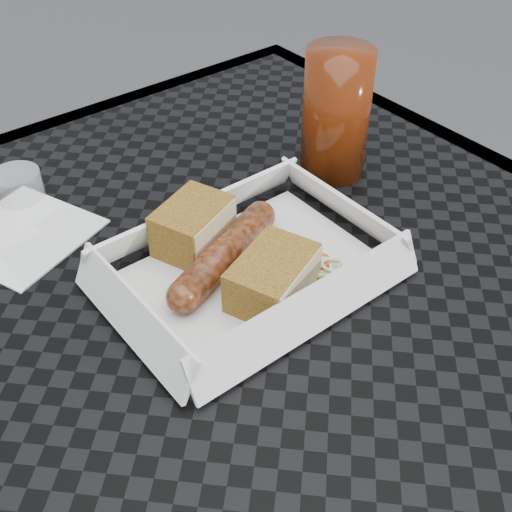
{
  "coord_description": "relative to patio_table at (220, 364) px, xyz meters",
  "views": [
    {
      "loc": [
        -0.21,
        -0.32,
        1.14
      ],
      "look_at": [
        0.05,
        0.0,
        0.78
      ],
      "focal_mm": 45.0,
      "sensor_mm": 36.0,
      "label": 1
    }
  ],
  "objects": [
    {
      "name": "food_tray",
      "position": [
        0.05,
        0.01,
        0.08
      ],
      "size": [
        0.22,
        0.15,
        0.0
      ],
      "primitive_type": "cube",
      "color": "white",
      "rests_on": "patio_table"
    },
    {
      "name": "condiment_cup_empty",
      "position": [
        -0.07,
        0.26,
        0.09
      ],
      "size": [
        0.05,
        0.05,
        0.03
      ],
      "primitive_type": "cylinder",
      "color": "silver",
      "rests_on": "patio_table"
    },
    {
      "name": "drink_glass",
      "position": [
        0.22,
        0.09,
        0.14
      ],
      "size": [
        0.07,
        0.07,
        0.14
      ],
      "primitive_type": "cylinder",
      "color": "#4E1A06",
      "rests_on": "patio_table"
    },
    {
      "name": "bread_near",
      "position": [
        0.03,
        0.08,
        0.1
      ],
      "size": [
        0.08,
        0.07,
        0.04
      ],
      "primitive_type": "cube",
      "rotation": [
        0.0,
        0.0,
        0.37
      ],
      "color": "olive",
      "rests_on": "food_tray"
    },
    {
      "name": "patio_table",
      "position": [
        0.0,
        0.0,
        0.0
      ],
      "size": [
        0.8,
        0.8,
        0.74
      ],
      "color": "black",
      "rests_on": "ground"
    },
    {
      "name": "veg_garnish",
      "position": [
        0.1,
        -0.03,
        0.08
      ],
      "size": [
        0.03,
        0.03,
        0.0
      ],
      "color": "#F7520A",
      "rests_on": "food_tray"
    },
    {
      "name": "napkin",
      "position": [
        -0.09,
        0.2,
        0.08
      ],
      "size": [
        0.16,
        0.16,
        0.0
      ],
      "primitive_type": "cube",
      "rotation": [
        0.0,
        0.0,
        0.37
      ],
      "color": "white",
      "rests_on": "patio_table"
    },
    {
      "name": "bratwurst",
      "position": [
        0.03,
        0.04,
        0.09
      ],
      "size": [
        0.15,
        0.08,
        0.03
      ],
      "rotation": [
        0.0,
        0.0,
        0.37
      ],
      "color": "brown",
      "rests_on": "food_tray"
    },
    {
      "name": "bread_far",
      "position": [
        0.04,
        -0.02,
        0.1
      ],
      "size": [
        0.09,
        0.08,
        0.04
      ],
      "primitive_type": "cube",
      "rotation": [
        0.0,
        0.0,
        0.37
      ],
      "color": "olive",
      "rests_on": "food_tray"
    }
  ]
}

